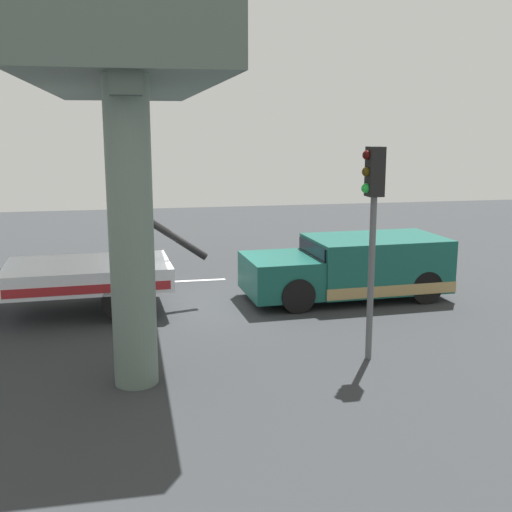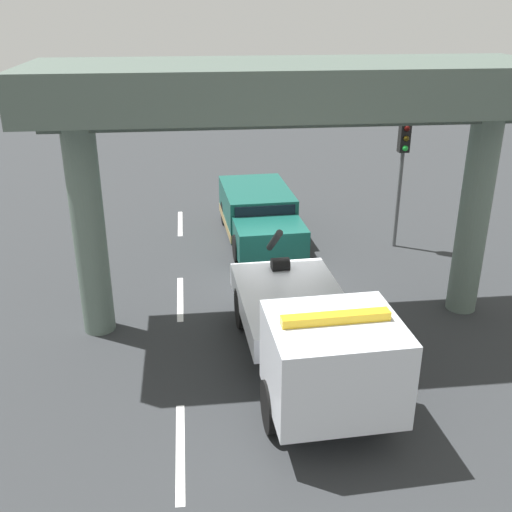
% 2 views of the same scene
% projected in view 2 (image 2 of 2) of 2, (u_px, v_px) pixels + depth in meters
% --- Properties ---
extents(ground_plane, '(60.00, 40.00, 0.10)m').
position_uv_depth(ground_plane, '(278.00, 295.00, 16.40)').
color(ground_plane, '#2D3033').
extents(lane_stripe_west, '(2.60, 0.16, 0.01)m').
position_uv_depth(lane_stripe_west, '(180.00, 223.00, 21.58)').
color(lane_stripe_west, silver).
rests_on(lane_stripe_west, ground).
extents(lane_stripe_mid, '(2.60, 0.16, 0.01)m').
position_uv_depth(lane_stripe_mid, '(180.00, 298.00, 16.10)').
color(lane_stripe_mid, silver).
rests_on(lane_stripe_mid, ground).
extents(lane_stripe_east, '(2.60, 0.16, 0.01)m').
position_uv_depth(lane_stripe_east, '(180.00, 451.00, 10.61)').
color(lane_stripe_east, silver).
rests_on(lane_stripe_east, ground).
extents(tow_truck_white, '(7.30, 2.65, 2.46)m').
position_uv_depth(tow_truck_white, '(313.00, 336.00, 11.95)').
color(tow_truck_white, silver).
rests_on(tow_truck_white, ground).
extents(towed_van_green, '(5.29, 2.41, 1.58)m').
position_uv_depth(towed_van_green, '(259.00, 216.00, 20.00)').
color(towed_van_green, '#145147').
rests_on(towed_van_green, ground).
extents(overpass_structure, '(3.60, 11.26, 6.21)m').
position_uv_depth(overpass_structure, '(291.00, 105.00, 13.03)').
color(overpass_structure, '#596B60').
rests_on(overpass_structure, ground).
extents(traffic_light_near, '(0.39, 0.32, 4.03)m').
position_uv_depth(traffic_light_near, '(403.00, 158.00, 18.42)').
color(traffic_light_near, '#515456').
rests_on(traffic_light_near, ground).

